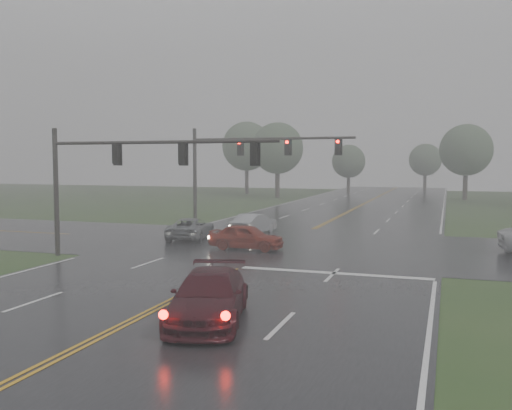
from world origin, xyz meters
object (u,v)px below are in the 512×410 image
(sedan_silver, at_px, (254,234))
(signal_gantry_far, at_px, (241,157))
(car_grey, at_px, (191,239))
(sedan_maroon, at_px, (209,322))
(sedan_red, at_px, (247,250))
(signal_gantry_near, at_px, (119,167))

(sedan_silver, relative_size, signal_gantry_far, 0.32)
(car_grey, distance_m, signal_gantry_far, 10.67)
(sedan_maroon, bearing_deg, sedan_red, 90.33)
(sedan_silver, distance_m, signal_gantry_far, 8.28)
(car_grey, bearing_deg, sedan_silver, -139.57)
(sedan_maroon, bearing_deg, sedan_silver, 90.46)
(sedan_maroon, xyz_separation_m, signal_gantry_far, (-8.49, 26.08, 5.29))
(sedan_red, distance_m, car_grey, 5.64)
(signal_gantry_near, bearing_deg, signal_gantry_far, 89.30)
(signal_gantry_far, bearing_deg, sedan_maroon, -71.97)
(sedan_silver, height_order, car_grey, sedan_silver)
(sedan_maroon, relative_size, sedan_red, 1.27)
(sedan_red, height_order, signal_gantry_far, signal_gantry_far)
(sedan_maroon, bearing_deg, signal_gantry_near, 119.67)
(sedan_maroon, bearing_deg, car_grey, 102.20)
(sedan_red, distance_m, sedan_silver, 6.83)
(sedan_red, bearing_deg, signal_gantry_near, 136.30)
(sedan_red, xyz_separation_m, sedan_silver, (-1.81, 6.58, 0.00))
(sedan_red, distance_m, signal_gantry_far, 14.15)
(sedan_maroon, xyz_separation_m, sedan_red, (-3.71, 13.86, 0.00))
(sedan_silver, bearing_deg, sedan_maroon, 113.70)
(sedan_maroon, bearing_deg, signal_gantry_far, 93.38)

